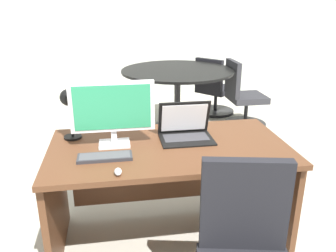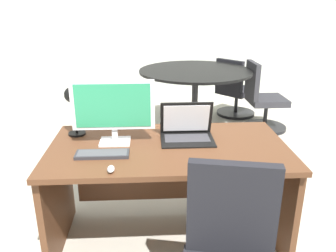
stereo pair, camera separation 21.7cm
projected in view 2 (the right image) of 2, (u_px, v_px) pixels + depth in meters
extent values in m
plane|color=#B7B2A3|center=(161.00, 152.00, 3.91)|extent=(12.00, 12.00, 0.00)
cube|color=silver|center=(155.00, 14.00, 5.81)|extent=(10.00, 0.10, 2.80)
cube|color=#56331E|center=(168.00, 148.00, 2.25)|extent=(1.55, 0.83, 0.03)
cube|color=#56331E|center=(58.00, 200.00, 2.34)|extent=(0.04, 0.73, 0.70)
cube|color=#56331E|center=(275.00, 193.00, 2.42)|extent=(0.04, 0.73, 0.70)
cube|color=#56331E|center=(166.00, 171.00, 2.66)|extent=(1.37, 0.02, 0.49)
cube|color=silver|center=(115.00, 141.00, 2.29)|extent=(0.20, 0.16, 0.01)
cube|color=silver|center=(115.00, 134.00, 2.29)|extent=(0.04, 0.02, 0.09)
cube|color=silver|center=(113.00, 105.00, 2.20)|extent=(0.53, 0.04, 0.32)
cube|color=#2D9966|center=(113.00, 106.00, 2.19)|extent=(0.48, 0.00, 0.28)
cube|color=black|center=(187.00, 140.00, 2.32)|extent=(0.36, 0.26, 0.01)
cube|color=#38383D|center=(187.00, 138.00, 2.34)|extent=(0.30, 0.15, 0.00)
cube|color=black|center=(186.00, 118.00, 2.37)|extent=(0.36, 0.09, 0.24)
cube|color=white|center=(186.00, 118.00, 2.36)|extent=(0.31, 0.07, 0.20)
cube|color=#2D2D33|center=(102.00, 154.00, 2.10)|extent=(0.32, 0.12, 0.02)
cube|color=#47474C|center=(102.00, 153.00, 2.09)|extent=(0.30, 0.10, 0.00)
ellipsoid|color=silver|center=(111.00, 169.00, 1.90)|extent=(0.04, 0.07, 0.03)
cylinder|color=black|center=(77.00, 133.00, 2.43)|extent=(0.12, 0.12, 0.01)
cylinder|color=black|center=(75.00, 116.00, 2.38)|extent=(0.02, 0.02, 0.24)
sphere|color=black|center=(72.00, 95.00, 2.30)|extent=(0.11, 0.11, 0.11)
cube|color=black|center=(232.00, 209.00, 1.67)|extent=(0.44, 0.15, 0.49)
cylinder|color=black|center=(194.00, 129.00, 4.55)|extent=(0.63, 0.63, 0.04)
cylinder|color=black|center=(195.00, 101.00, 4.42)|extent=(0.08, 0.08, 0.73)
cylinder|color=black|center=(195.00, 71.00, 4.28)|extent=(1.41, 1.41, 0.03)
cylinder|color=black|center=(235.00, 113.00, 5.18)|extent=(0.56, 0.56, 0.04)
cylinder|color=black|center=(236.00, 103.00, 5.12)|extent=(0.05, 0.05, 0.28)
cube|color=black|center=(237.00, 91.00, 5.06)|extent=(0.65, 0.65, 0.08)
cube|color=black|center=(229.00, 75.00, 4.82)|extent=(0.34, 0.37, 0.44)
cylinder|color=black|center=(264.00, 127.00, 4.61)|extent=(0.56, 0.56, 0.04)
cylinder|color=black|center=(266.00, 114.00, 4.55)|extent=(0.05, 0.05, 0.31)
cube|color=#2D2D33|center=(267.00, 100.00, 4.48)|extent=(0.46, 0.46, 0.08)
cube|color=#2D2D33|center=(252.00, 80.00, 4.37)|extent=(0.06, 0.44, 0.46)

